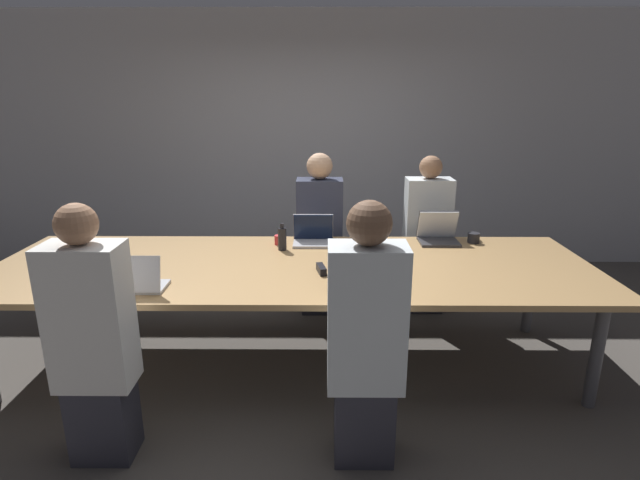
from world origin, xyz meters
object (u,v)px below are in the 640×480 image
at_px(person_far_center, 320,237).
at_px(laptop_near_midright, 357,278).
at_px(bottle_far_center, 282,238).
at_px(laptop_far_right, 438,233).
at_px(cup_near_left, 98,278).
at_px(person_far_right, 426,238).
at_px(person_near_midright, 366,340).
at_px(cup_far_right, 474,238).
at_px(cup_far_center, 279,240).
at_px(laptop_near_left, 137,280).
at_px(person_near_left, 93,341).
at_px(stapler, 321,269).
at_px(laptop_far_center, 313,235).

distance_m(person_far_center, laptop_near_midright, 1.41).
height_order(bottle_far_center, laptop_far_right, laptop_far_right).
relative_size(person_far_center, cup_near_left, 14.43).
xyz_separation_m(person_far_right, cup_near_left, (-2.34, -1.38, 0.14)).
bearing_deg(person_far_center, person_far_right, 2.22).
bearing_deg(person_near_midright, cup_near_left, -19.77).
bearing_deg(cup_far_right, bottle_far_center, -172.48).
distance_m(person_far_center, cup_near_left, 1.93).
bearing_deg(cup_far_center, person_near_midright, -68.63).
distance_m(cup_far_right, laptop_near_left, 2.57).
bearing_deg(bottle_far_center, cup_far_right, 7.52).
relative_size(person_near_left, stapler, 9.23).
bearing_deg(laptop_far_center, person_near_midright, -78.57).
bearing_deg(person_near_midright, bottle_far_center, -67.99).
distance_m(laptop_far_right, person_far_right, 0.44).
bearing_deg(cup_far_right, laptop_far_center, -178.82).
bearing_deg(person_near_midright, laptop_near_left, -20.11).
distance_m(cup_far_right, cup_near_left, 2.80).
relative_size(laptop_far_right, cup_far_right, 3.36).
distance_m(person_far_center, laptop_far_right, 1.04).
bearing_deg(bottle_far_center, cup_near_left, -145.87).
bearing_deg(laptop_far_right, person_near_midright, -114.36).
bearing_deg(person_far_center, bottle_far_center, -115.49).
xyz_separation_m(bottle_far_center, person_far_right, (1.24, 0.63, -0.18)).
relative_size(person_far_center, person_near_left, 1.01).
bearing_deg(laptop_far_center, cup_far_right, 1.18).
distance_m(person_near_midright, laptop_near_left, 1.45).
height_order(bottle_far_center, laptop_near_left, laptop_near_left).
bearing_deg(person_near_midright, cup_far_center, -68.63).
xyz_separation_m(person_far_right, person_near_left, (-2.13, -1.96, 0.01)).
xyz_separation_m(person_far_center, laptop_far_right, (0.96, -0.37, 0.14)).
height_order(laptop_far_center, cup_far_center, laptop_far_center).
xyz_separation_m(laptop_near_midright, laptop_near_left, (-1.34, -0.05, -0.00)).
bearing_deg(cup_far_center, person_far_center, 54.67).
bearing_deg(person_far_center, laptop_far_right, -20.84).
bearing_deg(cup_near_left, cup_far_right, 19.81).
distance_m(person_far_center, person_near_midright, 1.95).
bearing_deg(laptop_far_center, bottle_far_center, -143.19).
height_order(laptop_near_left, stapler, laptop_near_left).
bearing_deg(person_far_center, person_near_left, -121.32).
xyz_separation_m(person_far_right, laptop_near_midright, (-0.72, -1.42, 0.16)).
bearing_deg(person_far_right, cup_far_center, -159.05).
distance_m(person_far_center, laptop_near_left, 1.81).
relative_size(laptop_near_midright, stapler, 2.28).
xyz_separation_m(person_far_right, cup_far_right, (0.29, -0.43, 0.13)).
bearing_deg(cup_far_center, person_far_right, 20.95).
bearing_deg(cup_near_left, laptop_far_center, 34.62).
relative_size(laptop_far_center, person_near_midright, 0.22).
xyz_separation_m(cup_far_center, laptop_near_left, (-0.78, -0.98, 0.03)).
bearing_deg(cup_far_center, laptop_far_center, 7.20).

